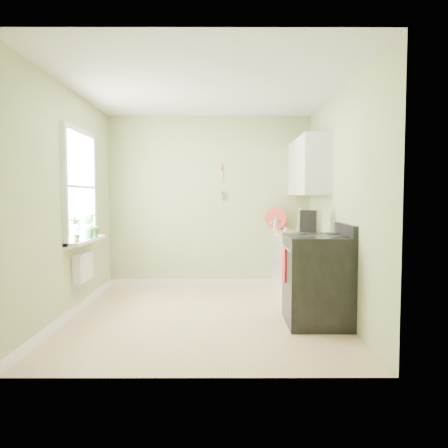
{
  "coord_description": "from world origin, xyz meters",
  "views": [
    {
      "loc": [
        0.21,
        -5.16,
        1.43
      ],
      "look_at": [
        0.23,
        0.55,
        1.07
      ],
      "focal_mm": 35.0,
      "sensor_mm": 36.0,
      "label": 1
    }
  ],
  "objects_px": {
    "stove": "(318,279)",
    "kettle": "(276,223)",
    "coffee_maker": "(308,225)",
    "stand_mixer": "(303,222)"
  },
  "relations": [
    {
      "from": "stand_mixer",
      "to": "coffee_maker",
      "type": "height_order",
      "value": "stand_mixer"
    },
    {
      "from": "kettle",
      "to": "coffee_maker",
      "type": "height_order",
      "value": "coffee_maker"
    },
    {
      "from": "stand_mixer",
      "to": "coffee_maker",
      "type": "distance_m",
      "value": 0.78
    },
    {
      "from": "stand_mixer",
      "to": "kettle",
      "type": "bearing_deg",
      "value": 115.38
    },
    {
      "from": "stove",
      "to": "kettle",
      "type": "bearing_deg",
      "value": 96.41
    },
    {
      "from": "stove",
      "to": "coffee_maker",
      "type": "bearing_deg",
      "value": 89.46
    },
    {
      "from": "stand_mixer",
      "to": "kettle",
      "type": "relative_size",
      "value": 1.84
    },
    {
      "from": "stove",
      "to": "coffee_maker",
      "type": "distance_m",
      "value": 0.84
    },
    {
      "from": "stove",
      "to": "coffee_maker",
      "type": "height_order",
      "value": "coffee_maker"
    },
    {
      "from": "stove",
      "to": "stand_mixer",
      "type": "bearing_deg",
      "value": 86.83
    }
  ]
}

